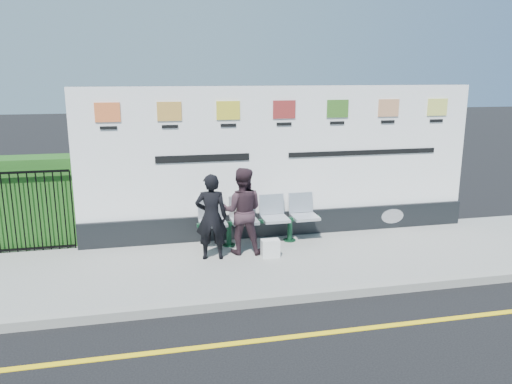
{
  "coord_description": "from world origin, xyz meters",
  "views": [
    {
      "loc": [
        -2.14,
        -5.64,
        3.35
      ],
      "look_at": [
        -0.24,
        2.96,
        1.25
      ],
      "focal_mm": 35.0,
      "sensor_mm": 36.0,
      "label": 1
    }
  ],
  "objects_px": {
    "billboard": "(282,172)",
    "woman_left": "(211,217)",
    "bench": "(260,231)",
    "woman_right": "(242,211)"
  },
  "relations": [
    {
      "from": "billboard",
      "to": "bench",
      "type": "relative_size",
      "value": 3.44
    },
    {
      "from": "woman_left",
      "to": "woman_right",
      "type": "distance_m",
      "value": 0.61
    },
    {
      "from": "billboard",
      "to": "woman_left",
      "type": "bearing_deg",
      "value": -145.5
    },
    {
      "from": "billboard",
      "to": "woman_left",
      "type": "distance_m",
      "value": 2.0
    },
    {
      "from": "bench",
      "to": "billboard",
      "type": "bearing_deg",
      "value": 38.77
    },
    {
      "from": "bench",
      "to": "woman_left",
      "type": "distance_m",
      "value": 1.3
    },
    {
      "from": "bench",
      "to": "woman_right",
      "type": "bearing_deg",
      "value": -135.4
    },
    {
      "from": "woman_right",
      "to": "bench",
      "type": "bearing_deg",
      "value": -120.69
    },
    {
      "from": "billboard",
      "to": "bench",
      "type": "height_order",
      "value": "billboard"
    },
    {
      "from": "billboard",
      "to": "woman_left",
      "type": "relative_size",
      "value": 5.18
    }
  ]
}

